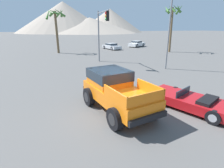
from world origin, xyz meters
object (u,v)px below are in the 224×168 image
(street_lamp_post, at_px, (171,13))
(palm_tree_short, at_px, (56,20))
(parked_car_white, at_px, (137,44))
(palm_tree_tall, at_px, (173,17))
(orange_pickup_truck, at_px, (115,88))
(parked_car_silver, at_px, (112,46))
(traffic_light_main, at_px, (102,27))
(red_convertible_car, at_px, (192,101))

(street_lamp_post, height_order, palm_tree_short, street_lamp_post)
(parked_car_white, xyz_separation_m, palm_tree_tall, (1.90, -8.99, 4.96))
(orange_pickup_truck, xyz_separation_m, palm_tree_short, (-2.42, 21.97, 3.99))
(parked_car_white, bearing_deg, parked_car_silver, -103.03)
(parked_car_white, distance_m, street_lamp_post, 21.13)
(parked_car_silver, distance_m, parked_car_white, 6.88)
(orange_pickup_truck, xyz_separation_m, parked_car_silver, (7.26, 24.30, -0.54))
(orange_pickup_truck, bearing_deg, palm_tree_tall, 36.27)
(palm_tree_tall, bearing_deg, traffic_light_main, -153.99)
(traffic_light_main, bearing_deg, red_convertible_car, 7.12)
(parked_car_silver, distance_m, street_lamp_post, 17.86)
(orange_pickup_truck, xyz_separation_m, red_convertible_car, (3.77, -1.21, -0.70))
(parked_car_silver, height_order, palm_tree_short, palm_tree_short)
(orange_pickup_truck, distance_m, traffic_light_main, 11.91)
(parked_car_white, relative_size, street_lamp_post, 0.50)
(palm_tree_tall, bearing_deg, red_convertible_car, -121.77)
(parked_car_silver, distance_m, palm_tree_tall, 11.66)
(red_convertible_car, xyz_separation_m, street_lamp_post, (3.96, 8.29, 4.87))
(parked_car_silver, xyz_separation_m, palm_tree_short, (-9.68, -2.33, 4.53))
(parked_car_white, xyz_separation_m, traffic_light_main, (-11.46, -15.51, 3.46))
(street_lamp_post, bearing_deg, palm_tree_tall, 53.92)
(palm_tree_tall, xyz_separation_m, palm_tree_short, (-17.99, 4.13, -0.48))
(street_lamp_post, height_order, palm_tree_tall, street_lamp_post)
(palm_tree_tall, height_order, palm_tree_short, palm_tree_tall)
(orange_pickup_truck, bearing_deg, street_lamp_post, 29.87)
(red_convertible_car, relative_size, palm_tree_tall, 0.63)
(parked_car_white, xyz_separation_m, street_lamp_post, (-5.93, -19.74, 4.65))
(street_lamp_post, bearing_deg, palm_tree_short, 124.29)
(parked_car_white, relative_size, palm_tree_tall, 0.60)
(street_lamp_post, bearing_deg, parked_car_silver, 91.57)
(parked_car_silver, xyz_separation_m, palm_tree_tall, (8.31, -6.47, 5.02))
(palm_tree_tall, bearing_deg, orange_pickup_truck, -131.12)
(street_lamp_post, bearing_deg, red_convertible_car, -115.53)
(red_convertible_car, bearing_deg, palm_tree_short, 78.91)
(parked_car_silver, relative_size, street_lamp_post, 0.50)
(parked_car_silver, height_order, street_lamp_post, street_lamp_post)
(orange_pickup_truck, bearing_deg, traffic_light_main, 66.35)
(red_convertible_car, height_order, palm_tree_tall, palm_tree_tall)
(parked_car_white, bearing_deg, street_lamp_post, -51.24)
(red_convertible_car, xyz_separation_m, parked_car_white, (9.89, 28.03, 0.22))
(parked_car_white, bearing_deg, palm_tree_tall, -22.54)
(red_convertible_car, xyz_separation_m, palm_tree_short, (-6.20, 23.18, 4.70))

